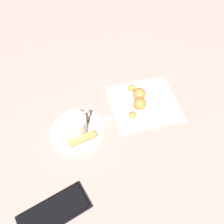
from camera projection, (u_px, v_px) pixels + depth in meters
name	position (u px, v px, depth m)	size (l,w,h in m)	color
ground_plane	(117.00, 120.00, 0.67)	(1.80, 1.80, 0.00)	#B29F95
saucer	(77.00, 130.00, 0.65)	(0.14, 0.14, 0.01)	beige
espresso_cup	(75.00, 124.00, 0.62)	(0.07, 0.07, 0.05)	beige
teaspoon	(80.00, 128.00, 0.64)	(0.13, 0.04, 0.01)	silver
sugar_packet	(83.00, 139.00, 0.62)	(0.07, 0.02, 0.01)	tan
napkin	(144.00, 103.00, 0.70)	(0.18, 0.17, 0.00)	white
croissant	(138.00, 99.00, 0.69)	(0.06, 0.12, 0.03)	gold
cell_phone	(54.00, 212.00, 0.53)	(0.16, 0.12, 0.01)	black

